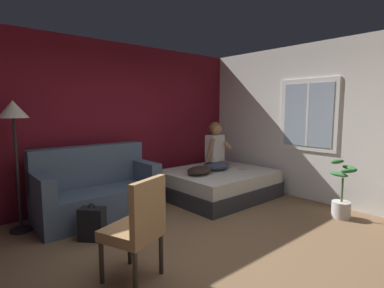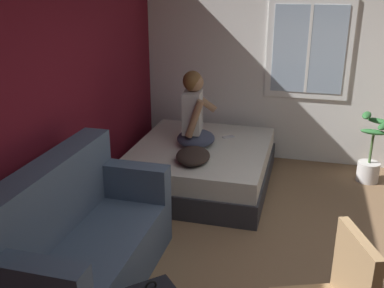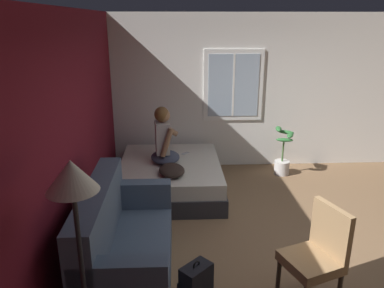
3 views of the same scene
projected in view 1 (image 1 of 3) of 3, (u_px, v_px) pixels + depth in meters
ground_plane at (209, 257)px, 3.24m from camera, size 40.00×40.00×0.00m
wall_back_accent at (102, 123)px, 5.02m from camera, size 10.52×0.16×2.70m
wall_side_with_window at (333, 123)px, 4.93m from camera, size 0.19×6.43×2.70m
bed at (218, 184)px, 5.44m from camera, size 1.84×1.58×0.48m
couch at (96, 191)px, 4.40m from camera, size 1.71×0.83×1.04m
side_chair at (137, 225)px, 2.74m from camera, size 0.59×0.59×0.98m
person_seated at (216, 150)px, 5.46m from camera, size 0.57×0.50×0.88m
backpack at (93, 224)px, 3.65m from camera, size 0.35×0.35×0.46m
throw_pillow at (199, 171)px, 5.07m from camera, size 0.53×0.43×0.14m
cell_phone at (243, 169)px, 5.48m from camera, size 0.14×0.15×0.01m
floor_lamp at (14, 122)px, 3.76m from camera, size 0.36×0.36×1.70m
potted_plant at (342, 198)px, 4.37m from camera, size 0.39×0.37×0.85m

